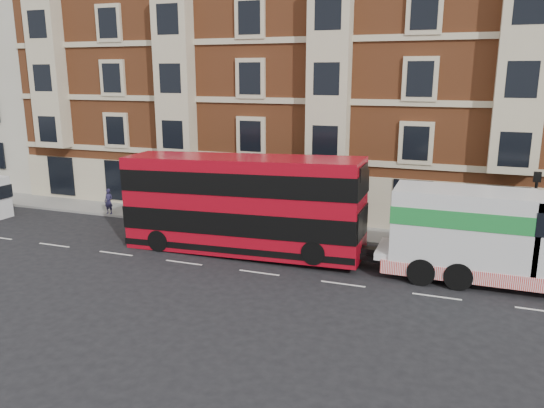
{
  "coord_description": "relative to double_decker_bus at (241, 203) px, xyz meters",
  "views": [
    {
      "loc": [
        8.56,
        -21.74,
        9.09
      ],
      "look_at": [
        -0.82,
        4.0,
        2.33
      ],
      "focal_mm": 35.0,
      "sensor_mm": 36.0,
      "label": 1
    }
  ],
  "objects": [
    {
      "name": "lamp_post_west",
      "position": [
        -4.11,
        3.81,
        0.01
      ],
      "size": [
        0.35,
        0.15,
        4.35
      ],
      "color": "black",
      "rests_on": "sidewalk"
    },
    {
      "name": "lamp_post_east",
      "position": [
        13.89,
        3.81,
        0.01
      ],
      "size": [
        0.35,
        0.15,
        4.35
      ],
      "color": "black",
      "rests_on": "sidewalk"
    },
    {
      "name": "ground",
      "position": [
        1.89,
        -2.39,
        -2.67
      ],
      "size": [
        120.0,
        120.0,
        0.0
      ],
      "primitive_type": "plane",
      "color": "black",
      "rests_on": "ground"
    },
    {
      "name": "double_decker_bus",
      "position": [
        0.0,
        0.0,
        0.0
      ],
      "size": [
        12.44,
        2.86,
        5.04
      ],
      "color": "#A10818",
      "rests_on": "ground"
    },
    {
      "name": "sidewalk",
      "position": [
        1.89,
        5.11,
        -2.59
      ],
      "size": [
        90.0,
        3.0,
        0.15
      ],
      "primitive_type": "cube",
      "color": "slate",
      "rests_on": "ground"
    },
    {
      "name": "victorian_terrace",
      "position": [
        2.39,
        12.61,
        7.4
      ],
      "size": [
        45.0,
        12.0,
        20.4
      ],
      "color": "brown",
      "rests_on": "ground"
    },
    {
      "name": "pedestrian",
      "position": [
        -11.06,
        3.76,
        -1.68
      ],
      "size": [
        0.62,
        0.42,
        1.67
      ],
      "primitive_type": "imported",
      "rotation": [
        0.0,
        0.0,
        -0.03
      ],
      "color": "#201C39",
      "rests_on": "sidewalk"
    },
    {
      "name": "tow_truck",
      "position": [
        12.07,
        0.0,
        -0.47
      ],
      "size": [
        9.96,
        2.94,
        4.15
      ],
      "color": "silver",
      "rests_on": "ground"
    }
  ]
}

